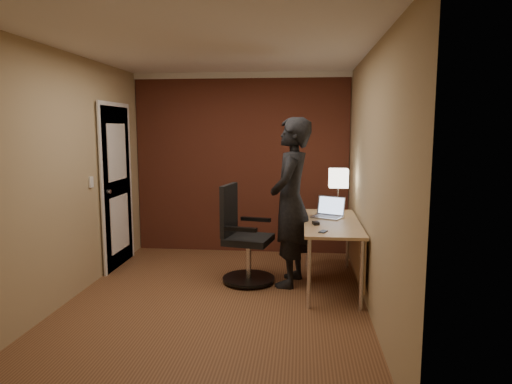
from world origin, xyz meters
The scene contains 8 objects.
room centered at (-0.27, 1.54, 1.37)m, with size 4.00×4.00×4.00m.
desk centered at (1.25, 0.60, 0.60)m, with size 0.60×1.50×0.73m.
desk_lamp centered at (1.28, 1.10, 1.15)m, with size 0.22×0.22×0.54m.
laptop centered at (1.17, 0.85, 0.79)m, with size 0.41×0.38×0.23m.
mouse centered at (1.00, 0.40, 0.75)m, with size 0.06×0.10×0.03m, color black.
phone centered at (1.06, 0.06, 0.73)m, with size 0.06×0.12×0.01m, color black.
office_chair centered at (0.19, 0.62, 0.48)m, with size 0.60×0.66×1.09m.
person centered at (0.73, 0.61, 0.93)m, with size 0.68×0.45×1.86m, color black.
Camera 1 is at (0.85, -4.37, 1.74)m, focal length 32.00 mm.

